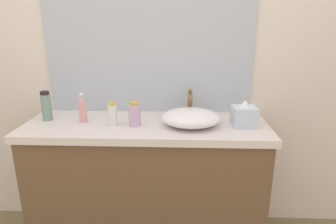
% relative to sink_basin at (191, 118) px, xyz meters
% --- Properties ---
extents(bathroom_wall_rear, '(6.00, 0.06, 2.60)m').
position_rel_sink_basin_xyz_m(bathroom_wall_rear, '(-0.32, 0.33, 0.40)').
color(bathroom_wall_rear, silver).
rests_on(bathroom_wall_rear, ground).
extents(vanity_counter, '(1.49, 0.51, 0.85)m').
position_rel_sink_basin_xyz_m(vanity_counter, '(-0.27, 0.03, -0.48)').
color(vanity_counter, brown).
rests_on(vanity_counter, ground).
extents(wall_mirror_panel, '(1.37, 0.01, 1.03)m').
position_rel_sink_basin_xyz_m(wall_mirror_panel, '(-0.27, 0.29, 0.47)').
color(wall_mirror_panel, '#B2BCC6').
rests_on(wall_mirror_panel, vanity_counter).
extents(sink_basin, '(0.35, 0.30, 0.10)m').
position_rel_sink_basin_xyz_m(sink_basin, '(0.00, 0.00, 0.00)').
color(sink_basin, white).
rests_on(sink_basin, vanity_counter).
extents(faucet, '(0.03, 0.14, 0.18)m').
position_rel_sink_basin_xyz_m(faucet, '(0.00, 0.16, 0.05)').
color(faucet, brown).
rests_on(faucet, vanity_counter).
extents(soap_dispenser, '(0.05, 0.05, 0.18)m').
position_rel_sink_basin_xyz_m(soap_dispenser, '(-0.67, 0.05, 0.03)').
color(soap_dispenser, pink).
rests_on(soap_dispenser, vanity_counter).
extents(lotion_bottle, '(0.05, 0.05, 0.14)m').
position_rel_sink_basin_xyz_m(lotion_bottle, '(-0.47, -0.01, 0.02)').
color(lotion_bottle, white).
rests_on(lotion_bottle, vanity_counter).
extents(perfume_bottle, '(0.06, 0.06, 0.19)m').
position_rel_sink_basin_xyz_m(perfume_bottle, '(-0.90, 0.07, 0.04)').
color(perfume_bottle, gray).
rests_on(perfume_bottle, vanity_counter).
extents(spray_can, '(0.07, 0.07, 0.15)m').
position_rel_sink_basin_xyz_m(spray_can, '(-0.34, -0.01, 0.02)').
color(spray_can, '#CBA9D0').
rests_on(spray_can, vanity_counter).
extents(tissue_box, '(0.14, 0.14, 0.16)m').
position_rel_sink_basin_xyz_m(tissue_box, '(0.32, 0.01, 0.02)').
color(tissue_box, silver).
rests_on(tissue_box, vanity_counter).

